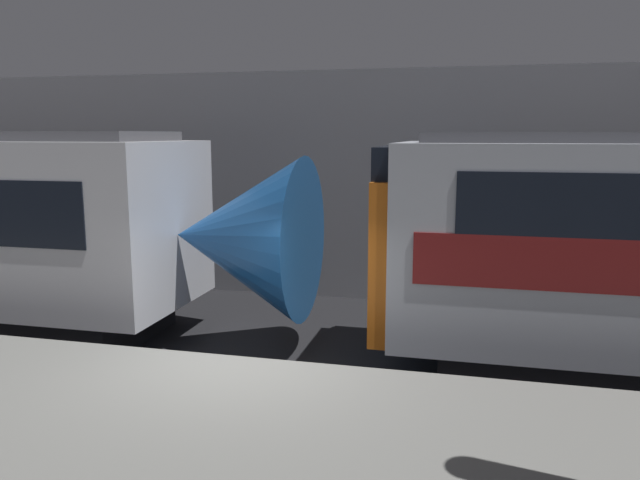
{
  "coord_description": "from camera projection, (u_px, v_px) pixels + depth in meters",
  "views": [
    {
      "loc": [
        2.68,
        -6.82,
        3.6
      ],
      "look_at": [
        0.77,
        1.03,
        2.22
      ],
      "focal_mm": 35.0,
      "sensor_mm": 36.0,
      "label": 1
    }
  ],
  "objects": [
    {
      "name": "station_rear_barrier",
      "position": [
        345.0,
        187.0,
        13.57
      ],
      "size": [
        50.0,
        0.15,
        4.95
      ],
      "color": "#939399",
      "rests_on": "ground"
    },
    {
      "name": "ground_plane",
      "position": [
        240.0,
        427.0,
        7.76
      ],
      "size": [
        120.0,
        120.0,
        0.0
      ],
      "primitive_type": "plane",
      "color": "black"
    },
    {
      "name": "platform",
      "position": [
        161.0,
        478.0,
        5.75
      ],
      "size": [
        40.0,
        4.04,
        0.93
      ],
      "color": "slate",
      "rests_on": "ground"
    }
  ]
}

